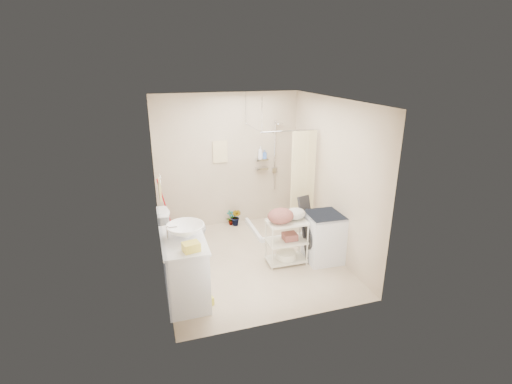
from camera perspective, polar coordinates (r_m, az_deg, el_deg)
floor at (r=6.28m, az=-0.70°, el=-10.38°), size 3.20×3.20×0.00m
ceiling at (r=5.48m, az=-0.81°, el=13.94°), size 2.80×3.20×0.04m
wall_back at (r=7.24m, az=-4.36°, el=4.77°), size 2.80×0.04×2.60m
wall_front at (r=4.35m, az=5.27°, el=-5.46°), size 2.80×0.04×2.60m
wall_left at (r=5.54m, az=-14.77°, el=-0.45°), size 0.04×3.20×2.60m
wall_right at (r=6.27m, az=11.62°, el=2.11°), size 0.04×3.20×2.60m
vanity at (r=5.24m, az=-10.85°, el=-11.58°), size 0.58×1.03×0.90m
sink at (r=5.06m, az=-10.81°, el=-5.85°), size 0.61×0.61×0.17m
counter_basket at (r=4.70m, az=-9.95°, el=-8.30°), size 0.23×0.20×0.11m
floor_basket at (r=5.27m, az=-7.85°, el=-16.07°), size 0.34×0.29×0.16m
toilet at (r=6.48m, az=-11.22°, el=-5.77°), size 0.80×0.46×0.82m
mop at (r=7.17m, az=-14.06°, el=-2.11°), size 0.13×0.13×1.13m
potted_plant_a at (r=7.48m, az=-3.94°, el=-3.98°), size 0.20×0.18×0.32m
potted_plant_b at (r=7.44m, az=-3.07°, el=-3.90°), size 0.26×0.25×0.36m
hanging_towel at (r=7.14m, az=-5.54°, el=6.18°), size 0.28×0.03×0.42m
towel_ring at (r=5.30m, az=-14.59°, el=0.60°), size 0.04×0.22×0.34m
tp_holder at (r=5.81m, az=-13.92°, el=-5.64°), size 0.08×0.12×0.14m
shower at (r=7.03m, az=3.48°, el=2.24°), size 1.10×1.10×2.10m
shampoo_bottle_a at (r=7.29m, az=0.68°, el=6.08°), size 0.11×0.11×0.25m
shampoo_bottle_b at (r=7.34m, az=1.34°, el=5.84°), size 0.10×0.10×0.16m
washing_machine at (r=6.21m, az=10.37°, el=-6.85°), size 0.58×0.60×0.81m
laundry_rack at (r=6.03m, az=4.72°, el=-7.08°), size 0.64×0.38×0.88m
ironing_board at (r=6.24m, az=7.91°, el=-5.27°), size 0.31×0.24×1.07m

